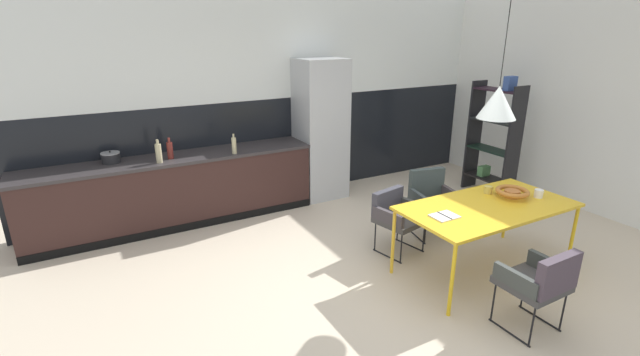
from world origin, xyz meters
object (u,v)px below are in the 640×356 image
(refrigerator_column, at_px, (321,130))
(bottle_wine_green, at_px, (170,150))
(dining_table, at_px, (488,209))
(pendant_lamp_over_table_near, at_px, (498,102))
(armchair_far_side, at_px, (396,212))
(mug_short_terracotta, at_px, (488,190))
(armchair_corner_seat, at_px, (541,279))
(fruit_bowl, at_px, (512,192))
(bottle_vinegar_dark, at_px, (234,145))
(open_shelf_unit, at_px, (494,136))
(mug_white_ceramic, at_px, (539,193))
(open_book, at_px, (444,216))
(armchair_head_of_table, at_px, (431,194))
(cooking_pot, at_px, (111,158))
(bottle_oil_tall, at_px, (159,153))

(refrigerator_column, bearing_deg, bottle_wine_green, -178.60)
(dining_table, distance_m, pendant_lamp_over_table_near, 1.07)
(armchair_far_side, bearing_deg, mug_short_terracotta, 131.06)
(armchair_corner_seat, height_order, fruit_bowl, fruit_bowl)
(bottle_vinegar_dark, relative_size, open_shelf_unit, 0.15)
(dining_table, height_order, bottle_vinegar_dark, bottle_vinegar_dark)
(mug_white_ceramic, bearing_deg, open_book, 175.27)
(open_shelf_unit, bearing_deg, mug_short_terracotta, -50.44)
(pendant_lamp_over_table_near, bearing_deg, armchair_corner_seat, -111.67)
(mug_white_ceramic, bearing_deg, bottle_wine_green, 138.49)
(mug_white_ceramic, distance_m, bottle_wine_green, 4.28)
(armchair_head_of_table, xyz_separation_m, cooking_pot, (-3.37, 1.92, 0.45))
(armchair_corner_seat, relative_size, open_shelf_unit, 0.43)
(armchair_head_of_table, bearing_deg, cooking_pot, -17.96)
(cooking_pot, bearing_deg, dining_table, -41.85)
(armchair_corner_seat, height_order, bottle_oil_tall, bottle_oil_tall)
(armchair_corner_seat, xyz_separation_m, bottle_vinegar_dark, (-1.41, 3.48, 0.50))
(fruit_bowl, distance_m, open_book, 0.99)
(open_book, bearing_deg, bottle_oil_tall, 129.05)
(bottle_vinegar_dark, height_order, bottle_oil_tall, bottle_oil_tall)
(armchair_corner_seat, xyz_separation_m, mug_short_terracotta, (0.65, 1.16, 0.28))
(armchair_far_side, height_order, open_book, open_book)
(refrigerator_column, relative_size, pendant_lamp_over_table_near, 1.60)
(mug_short_terracotta, height_order, bottle_wine_green, bottle_wine_green)
(bottle_wine_green, bearing_deg, armchair_far_side, -42.91)
(bottle_oil_tall, xyz_separation_m, bottle_wine_green, (0.15, 0.11, -0.01))
(open_shelf_unit, bearing_deg, dining_table, -50.05)
(fruit_bowl, relative_size, open_book, 1.39)
(refrigerator_column, distance_m, armchair_corner_seat, 3.74)
(bottle_oil_tall, bearing_deg, mug_short_terracotta, -38.57)
(fruit_bowl, height_order, cooking_pot, cooking_pot)
(armchair_head_of_table, relative_size, mug_white_ceramic, 6.16)
(bottle_wine_green, xyz_separation_m, open_shelf_unit, (4.45, -1.15, -0.09))
(open_shelf_unit, bearing_deg, cooking_pot, -104.40)
(mug_short_terracotta, height_order, bottle_oil_tall, bottle_oil_tall)
(fruit_bowl, relative_size, open_shelf_unit, 0.19)
(bottle_wine_green, bearing_deg, pendant_lamp_over_table_near, -46.25)
(fruit_bowl, height_order, pendant_lamp_over_table_near, pendant_lamp_over_table_near)
(armchair_far_side, relative_size, open_book, 2.86)
(armchair_corner_seat, bearing_deg, armchair_head_of_table, 73.98)
(bottle_oil_tall, height_order, pendant_lamp_over_table_near, pendant_lamp_over_table_near)
(dining_table, distance_m, bottle_oil_tall, 3.78)
(open_book, height_order, bottle_wine_green, bottle_wine_green)
(mug_white_ceramic, relative_size, bottle_wine_green, 0.49)
(bottle_oil_tall, distance_m, pendant_lamp_over_table_near, 3.81)
(armchair_head_of_table, xyz_separation_m, armchair_corner_seat, (-0.53, -1.89, -0.00))
(armchair_far_side, xyz_separation_m, open_book, (-0.09, -0.82, 0.29))
(refrigerator_column, xyz_separation_m, bottle_oil_tall, (-2.31, -0.17, 0.00))
(dining_table, height_order, bottle_wine_green, bottle_wine_green)
(fruit_bowl, xyz_separation_m, open_shelf_unit, (1.49, 1.54, 0.11))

